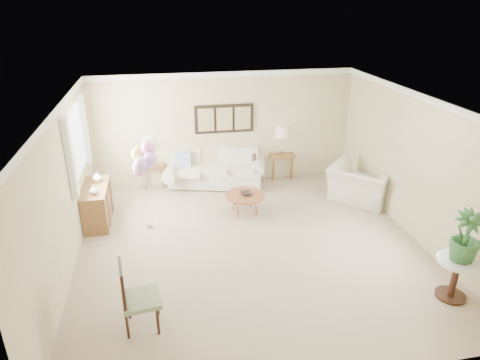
{
  "coord_description": "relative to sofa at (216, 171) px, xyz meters",
  "views": [
    {
      "loc": [
        -1.44,
        -6.37,
        4.12
      ],
      "look_at": [
        -0.09,
        0.6,
        1.05
      ],
      "focal_mm": 32.0,
      "sensor_mm": 36.0,
      "label": 1
    }
  ],
  "objects": [
    {
      "name": "room_shell",
      "position": [
        0.12,
        -2.78,
        1.29
      ],
      "size": [
        6.04,
        6.04,
        2.6
      ],
      "color": "beige",
      "rests_on": "ground"
    },
    {
      "name": "vase_sage",
      "position": [
        -2.51,
        -1.1,
        0.5
      ],
      "size": [
        0.19,
        0.19,
        0.19
      ],
      "primitive_type": "imported",
      "rotation": [
        0.0,
        0.0,
        0.0
      ],
      "color": "silver",
      "rests_on": "credenza"
    },
    {
      "name": "end_table_right",
      "position": [
        1.61,
        0.15,
        0.19
      ],
      "size": [
        0.58,
        0.53,
        0.63
      ],
      "color": "brown",
      "rests_on": "ground"
    },
    {
      "name": "lamp_left",
      "position": [
        -1.46,
        0.18,
        0.76
      ],
      "size": [
        0.37,
        0.37,
        0.65
      ],
      "color": "gray",
      "rests_on": "end_table_left"
    },
    {
      "name": "coffee_table",
      "position": [
        0.38,
        -1.56,
        0.04
      ],
      "size": [
        0.81,
        0.81,
        0.41
      ],
      "color": "brown",
      "rests_on": "ground"
    },
    {
      "name": "wall_art_triptych",
      "position": [
        0.23,
        0.09,
        1.21
      ],
      "size": [
        1.35,
        0.06,
        0.65
      ],
      "color": "black",
      "rests_on": "ground"
    },
    {
      "name": "decor_bowl",
      "position": [
        0.4,
        -1.58,
        0.1
      ],
      "size": [
        0.25,
        0.25,
        0.06
      ],
      "primitive_type": "imported",
      "rotation": [
        0.0,
        0.0,
        0.03
      ],
      "color": "#2E261E",
      "rests_on": "coffee_table"
    },
    {
      "name": "end_table_left",
      "position": [
        -1.46,
        0.18,
        0.16
      ],
      "size": [
        0.55,
        0.5,
        0.6
      ],
      "color": "brown",
      "rests_on": "ground"
    },
    {
      "name": "vase_white",
      "position": [
        -2.51,
        -1.69,
        0.49
      ],
      "size": [
        0.19,
        0.19,
        0.17
      ],
      "primitive_type": "imported",
      "rotation": [
        0.0,
        0.0,
        0.19
      ],
      "color": "silver",
      "rests_on": "credenza"
    },
    {
      "name": "armchair",
      "position": [
        2.92,
        -1.51,
        0.06
      ],
      "size": [
        1.63,
        1.62,
        0.8
      ],
      "primitive_type": "imported",
      "rotation": [
        0.0,
        0.0,
        2.37
      ],
      "color": "beige",
      "rests_on": "ground"
    },
    {
      "name": "potted_plant",
      "position": [
        2.87,
        -4.77,
        0.69
      ],
      "size": [
        0.47,
        0.47,
        0.76
      ],
      "primitive_type": "imported",
      "rotation": [
        0.0,
        0.0,
        -0.1
      ],
      "color": "#205521",
      "rests_on": "side_table"
    },
    {
      "name": "lamp_right",
      "position": [
        1.61,
        0.15,
        0.8
      ],
      "size": [
        0.38,
        0.38,
        0.66
      ],
      "color": "gray",
      "rests_on": "end_table_right"
    },
    {
      "name": "balloon_cluster",
      "position": [
        -1.55,
        -1.83,
        1.07
      ],
      "size": [
        0.46,
        0.51,
        1.75
      ],
      "color": "gray",
      "rests_on": "ground"
    },
    {
      "name": "credenza",
      "position": [
        -2.53,
        -1.37,
        0.03
      ],
      "size": [
        0.46,
        1.2,
        0.74
      ],
      "color": "brown",
      "rests_on": "ground"
    },
    {
      "name": "accent_chair",
      "position": [
        -1.7,
        -4.53,
        0.18
      ],
      "size": [
        0.54,
        0.54,
        0.99
      ],
      "color": "gray",
      "rests_on": "ground"
    },
    {
      "name": "sofa",
      "position": [
        0.0,
        0.0,
        0.0
      ],
      "size": [
        2.54,
        1.4,
        0.86
      ],
      "color": "beige",
      "rests_on": "ground"
    },
    {
      "name": "ground_plane",
      "position": [
        0.23,
        -2.87,
        -0.34
      ],
      "size": [
        6.0,
        6.0,
        0.0
      ],
      "primitive_type": "plane",
      "color": "tan"
    },
    {
      "name": "side_table",
      "position": [
        2.85,
        -4.77,
        0.15
      ],
      "size": [
        0.6,
        0.6,
        0.65
      ],
      "color": "silver",
      "rests_on": "ground"
    }
  ]
}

